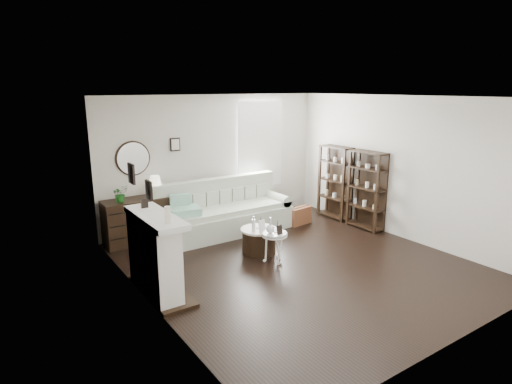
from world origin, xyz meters
TOP-DOWN VIEW (x-y plane):
  - room at (0.73, 2.70)m, footprint 5.50×5.50m
  - fireplace at (-2.32, 0.30)m, footprint 0.50×1.40m
  - shelf_unit_far at (2.33, 1.55)m, footprint 0.30×0.80m
  - shelf_unit_near at (2.33, 0.65)m, footprint 0.30×0.80m
  - sofa at (-0.21, 2.08)m, footprint 2.72×0.94m
  - quilt at (-1.10, 1.95)m, footprint 0.63×0.56m
  - suitcase at (1.38, 1.59)m, footprint 0.57×0.26m
  - dresser at (-1.81, 2.47)m, footprint 1.25×0.54m
  - table_lamp at (-1.45, 2.47)m, footprint 0.28×0.28m
  - potted_plant at (-2.12, 2.42)m, footprint 0.32×0.30m
  - drum_table at (-0.25, 0.76)m, footprint 0.64×0.64m
  - pedestal_table at (-0.27, 0.27)m, footprint 0.43×0.43m
  - eiffel_drum at (-0.18, 0.80)m, footprint 0.12×0.12m
  - bottle_drum at (-0.41, 0.69)m, footprint 0.06×0.06m
  - card_frame_drum at (-0.30, 0.60)m, footprint 0.16×0.09m
  - eiffel_ped at (-0.19, 0.30)m, footprint 0.10×0.10m
  - flask_ped at (-0.35, 0.29)m, footprint 0.14×0.14m
  - card_frame_ped at (-0.25, 0.16)m, footprint 0.12×0.07m

SIDE VIEW (x-z plane):
  - suitcase at x=1.38m, z-range 0.00..0.37m
  - drum_table at x=-0.25m, z-range 0.00..0.45m
  - sofa at x=-0.21m, z-range -0.18..0.88m
  - dresser at x=-1.81m, z-range 0.00..0.84m
  - pedestal_table at x=-0.27m, z-range 0.21..0.73m
  - eiffel_drum at x=-0.18m, z-range 0.44..0.62m
  - fireplace at x=-2.32m, z-range -0.38..1.46m
  - card_frame_drum at x=-0.30m, z-range 0.44..0.65m
  - bottle_drum at x=-0.41m, z-range 0.44..0.71m
  - card_frame_ped at x=-0.25m, z-range 0.52..0.67m
  - eiffel_ped at x=-0.19m, z-range 0.52..0.68m
  - quilt at x=-1.10m, z-range 0.54..0.68m
  - flask_ped at x=-0.35m, z-range 0.52..0.78m
  - shelf_unit_far at x=2.33m, z-range 0.00..1.60m
  - shelf_unit_near at x=2.33m, z-range 0.00..1.60m
  - potted_plant at x=-2.12m, z-range 0.84..1.14m
  - table_lamp at x=-1.45m, z-range 0.84..1.23m
  - room at x=0.73m, z-range -1.15..4.35m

